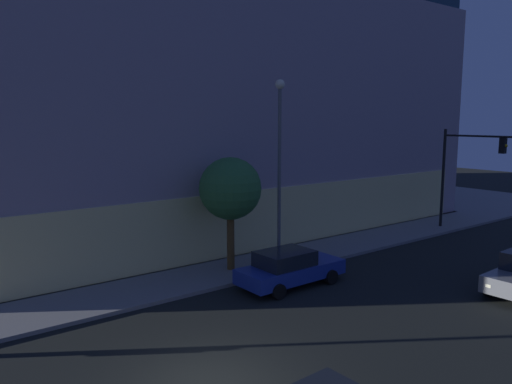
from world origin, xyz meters
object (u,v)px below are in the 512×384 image
Objects in this scene: modern_building at (156,100)px; sidewalk_tree at (230,189)px; car_blue at (289,268)px; street_lamp_sidewalk at (279,152)px; traffic_light_far_corner at (464,163)px.

modern_building is 6.45× the size of sidewalk_tree.
modern_building is 22.29m from car_blue.
street_lamp_sidewalk is 1.80× the size of car_blue.
sidewalk_tree is at bearing -106.00° from modern_building.
street_lamp_sidewalk reaches higher than car_blue.
modern_building is 18.78m from sidewalk_tree.
modern_building reaches higher than sidewalk_tree.
traffic_light_far_corner is 1.30× the size of car_blue.
sidewalk_tree is (-5.02, -17.51, -4.59)m from modern_building.
traffic_light_far_corner is 1.21× the size of sidewalk_tree.
car_blue is at bearing -175.57° from traffic_light_far_corner.
traffic_light_far_corner is at bearing -6.65° from sidewalk_tree.
modern_building reaches higher than traffic_light_far_corner.
traffic_light_far_corner is 15.47m from car_blue.
street_lamp_sidewalk is at bearing -18.84° from sidewalk_tree.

